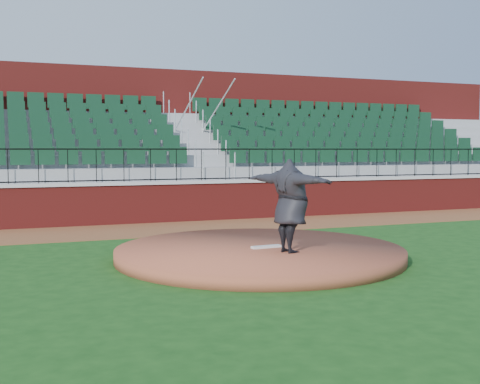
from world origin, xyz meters
The scene contains 10 objects.
ground centered at (0.00, 0.00, 0.00)m, with size 90.00×90.00×0.00m, color #154012.
warning_track centered at (0.00, 5.40, 0.01)m, with size 34.00×3.20×0.01m, color brown.
field_wall centered at (0.00, 7.00, 0.60)m, with size 34.00×0.35×1.20m, color maroon.
wall_cap centered at (0.00, 7.00, 1.25)m, with size 34.00×0.45×0.10m, color #B7B7B7.
wall_railing centered at (0.00, 7.00, 1.80)m, with size 34.00×0.05×1.00m, color black, non-canonical shape.
seating_stands centered at (0.00, 9.72, 2.30)m, with size 34.00×5.10×4.60m, color gray, non-canonical shape.
concourse_wall centered at (0.00, 12.52, 2.75)m, with size 34.00×0.50×5.50m, color maroon.
pitchers_mound centered at (-0.17, -0.04, 0.12)m, with size 6.00×6.00×0.25m, color brown.
pitching_rubber centered at (-0.07, -0.18, 0.27)m, with size 0.65×0.16×0.04m, color silver.
pitcher centered at (0.14, -0.88, 1.18)m, with size 2.28×0.62×1.86m, color black.
Camera 1 is at (-5.16, -11.63, 2.29)m, focal length 45.57 mm.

